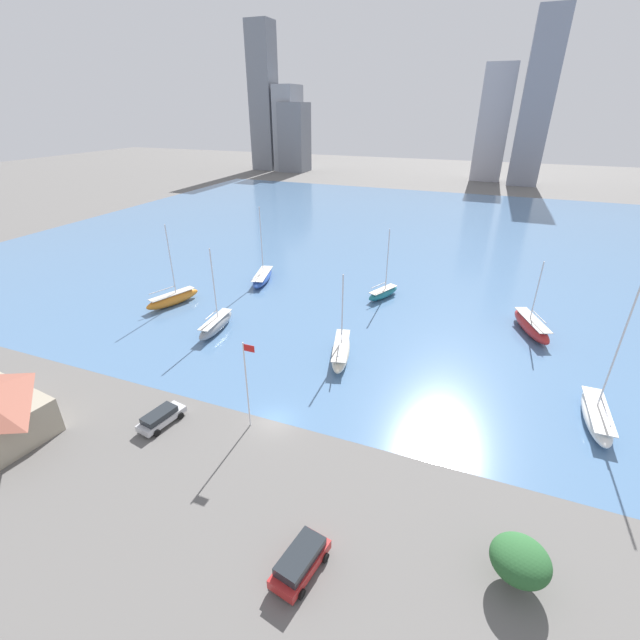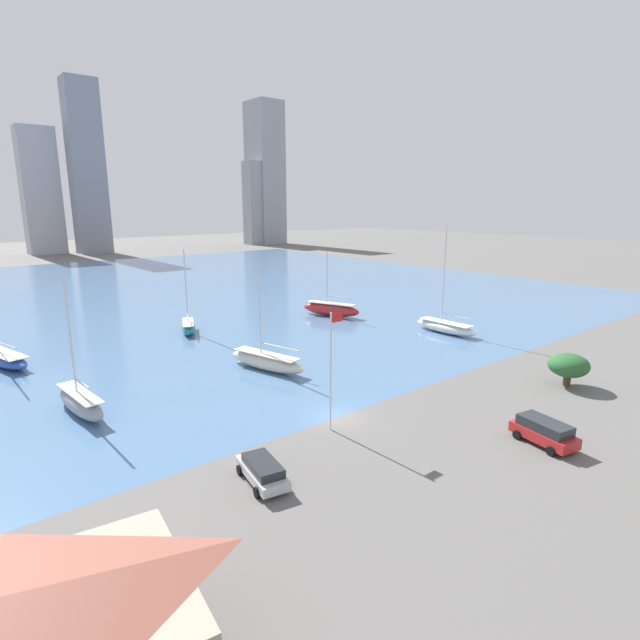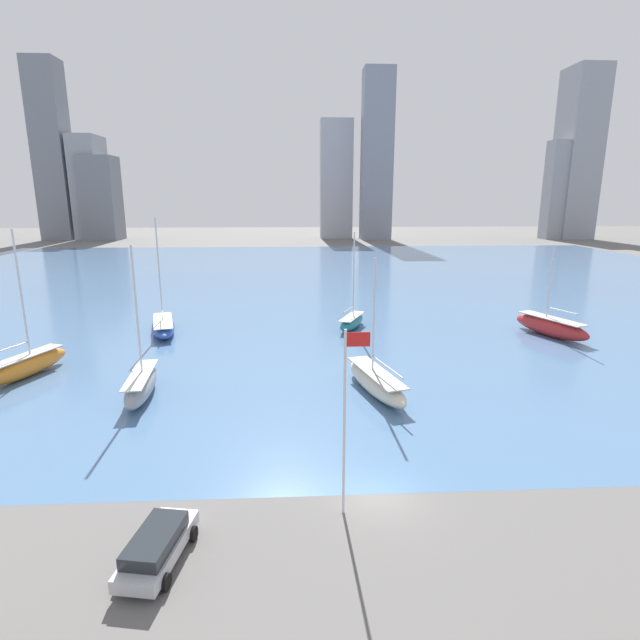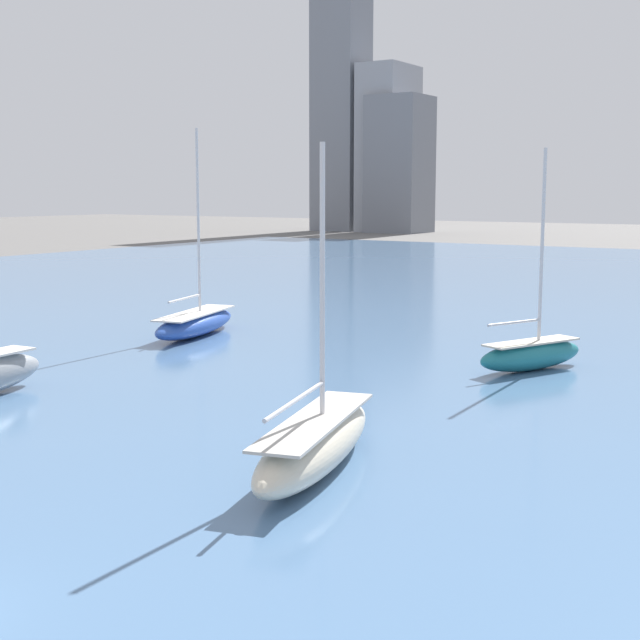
{
  "view_description": "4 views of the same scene",
  "coord_description": "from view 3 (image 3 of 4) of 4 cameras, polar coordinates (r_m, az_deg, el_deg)",
  "views": [
    {
      "loc": [
        17.05,
        -30.52,
        29.09
      ],
      "look_at": [
        -0.51,
        13.98,
        5.03
      ],
      "focal_mm": 24.0,
      "sensor_mm": 36.0,
      "label": 1
    },
    {
      "loc": [
        -26.1,
        -29.71,
        17.69
      ],
      "look_at": [
        6.55,
        10.38,
        5.68
      ],
      "focal_mm": 28.0,
      "sensor_mm": 36.0,
      "label": 2
    },
    {
      "loc": [
        -4.4,
        -23.75,
        15.64
      ],
      "look_at": [
        -2.1,
        19.4,
        4.99
      ],
      "focal_mm": 28.0,
      "sensor_mm": 36.0,
      "label": 3
    },
    {
      "loc": [
        18.0,
        -10.28,
        9.46
      ],
      "look_at": [
        0.89,
        16.75,
        4.8
      ],
      "focal_mm": 50.0,
      "sensor_mm": 36.0,
      "label": 4
    }
  ],
  "objects": [
    {
      "name": "parked_wagon_silver",
      "position": [
        24.93,
        -18.09,
        -23.29
      ],
      "size": [
        2.82,
        5.17,
        1.57
      ],
      "rotation": [
        0.0,
        0.0,
        -0.17
      ],
      "color": "#B7B7BC",
      "rests_on": "ground_plane"
    },
    {
      "name": "sailboat_blue",
      "position": [
        61.84,
        -17.48,
        -0.63
      ],
      "size": [
        5.06,
        10.48,
        13.46
      ],
      "rotation": [
        0.0,
        0.0,
        0.26
      ],
      "color": "#284CA8",
      "rests_on": "harbor_water"
    },
    {
      "name": "sailboat_red",
      "position": [
        63.45,
        24.87,
        -0.68
      ],
      "size": [
        5.76,
        10.16,
        10.44
      ],
      "rotation": [
        0.0,
        0.0,
        0.38
      ],
      "color": "#B72828",
      "rests_on": "harbor_water"
    },
    {
      "name": "distant_city_skyline",
      "position": [
        195.75,
        0.58,
        16.84
      ],
      "size": [
        207.87,
        20.98,
        63.57
      ],
      "color": "slate",
      "rests_on": "ground_plane"
    },
    {
      "name": "flag_pole",
      "position": [
        24.68,
        2.96,
        -10.91
      ],
      "size": [
        1.24,
        0.14,
        9.68
      ],
      "color": "silver",
      "rests_on": "ground_plane"
    },
    {
      "name": "harbor_water",
      "position": [
        95.15,
        -0.35,
        4.38
      ],
      "size": [
        180.0,
        140.0,
        0.0
      ],
      "color": "#4C7099",
      "rests_on": "ground_plane"
    },
    {
      "name": "sailboat_orange",
      "position": [
        51.77,
        -30.67,
        -4.49
      ],
      "size": [
        4.84,
        9.45,
        13.05
      ],
      "rotation": [
        0.0,
        0.0,
        -0.34
      ],
      "color": "orange",
      "rests_on": "harbor_water"
    },
    {
      "name": "sailboat_teal",
      "position": [
        61.0,
        3.65,
        -0.16
      ],
      "size": [
        4.58,
        7.31,
        11.66
      ],
      "rotation": [
        0.0,
        0.0,
        -0.42
      ],
      "color": "#1E757F",
      "rests_on": "harbor_water"
    },
    {
      "name": "sailboat_gray",
      "position": [
        42.77,
        -19.75,
        -6.93
      ],
      "size": [
        2.69,
        9.01,
        12.11
      ],
      "rotation": [
        0.0,
        0.0,
        0.09
      ],
      "color": "gray",
      "rests_on": "harbor_water"
    },
    {
      "name": "ground_plane",
      "position": [
        28.77,
        6.62,
        -19.18
      ],
      "size": [
        500.0,
        500.0,
        0.0
      ],
      "primitive_type": "plane",
      "color": "#605E5B"
    },
    {
      "name": "sailboat_cream",
      "position": [
        41.37,
        6.41,
        -7.0
      ],
      "size": [
        4.68,
        10.45,
        11.06
      ],
      "rotation": [
        0.0,
        0.0,
        0.25
      ],
      "color": "beige",
      "rests_on": "harbor_water"
    }
  ]
}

